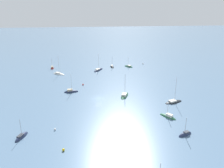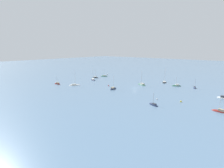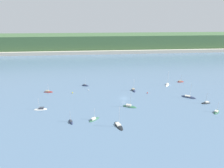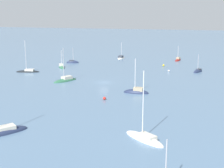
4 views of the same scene
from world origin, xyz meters
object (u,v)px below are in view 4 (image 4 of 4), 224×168
(sailboat_4, at_px, (178,60))
(mooring_buoy_0, at_px, (104,98))
(sailboat_11, at_px, (198,72))
(sailboat_10, at_px, (28,72))
(sailboat_2, at_px, (136,92))
(sailboat_12, at_px, (62,67))
(sailboat_9, at_px, (1,133))
(sailboat_6, at_px, (144,139))
(mooring_buoy_2, at_px, (169,71))
(sailboat_1, at_px, (65,80))
(sailboat_5, at_px, (73,63))
(sailboat_0, at_px, (121,58))
(mooring_buoy_3, at_px, (164,65))

(sailboat_4, distance_m, mooring_buoy_0, 64.73)
(sailboat_11, bearing_deg, sailboat_10, -49.08)
(sailboat_2, distance_m, sailboat_12, 42.32)
(sailboat_4, xyz_separation_m, sailboat_9, (87.76, -15.80, -0.05))
(sailboat_6, bearing_deg, mooring_buoy_0, -21.30)
(sailboat_2, xyz_separation_m, mooring_buoy_2, (-29.96, 2.89, 0.18))
(sailboat_1, distance_m, sailboat_5, 32.55)
(sailboat_0, distance_m, sailboat_2, 58.33)
(sailboat_1, xyz_separation_m, sailboat_10, (-8.24, -17.56, -0.03))
(sailboat_5, xyz_separation_m, mooring_buoy_0, (44.84, 29.50, 0.27))
(sailboat_12, xyz_separation_m, mooring_buoy_3, (-14.17, 32.85, 0.21))
(sailboat_1, height_order, sailboat_4, sailboat_1)
(sailboat_2, relative_size, sailboat_9, 0.86)
(sailboat_9, bearing_deg, mooring_buoy_0, -165.33)
(sailboat_4, xyz_separation_m, sailboat_12, (30.28, -35.83, 0.01))
(sailboat_10, height_order, sailboat_11, sailboat_10)
(sailboat_5, distance_m, sailboat_10, 22.40)
(sailboat_9, relative_size, mooring_buoy_2, 17.48)
(sailboat_4, bearing_deg, sailboat_5, -55.10)
(sailboat_2, height_order, sailboat_11, sailboat_2)
(sailboat_9, height_order, mooring_buoy_3, sailboat_9)
(sailboat_9, bearing_deg, sailboat_5, -128.52)
(sailboat_0, relative_size, sailboat_11, 1.10)
(sailboat_0, bearing_deg, sailboat_5, 140.93)
(sailboat_10, height_order, mooring_buoy_3, sailboat_10)
(sailboat_10, xyz_separation_m, sailboat_11, (-17.71, 51.33, -0.05))
(mooring_buoy_3, bearing_deg, sailboat_12, -66.67)
(sailboat_6, bearing_deg, sailboat_2, -39.62)
(mooring_buoy_0, bearing_deg, sailboat_9, -19.63)
(sailboat_6, height_order, sailboat_9, sailboat_6)
(sailboat_11, relative_size, mooring_buoy_2, 10.92)
(sailboat_4, bearing_deg, mooring_buoy_0, 0.51)
(sailboat_0, bearing_deg, mooring_buoy_0, -167.12)
(sailboat_12, bearing_deg, sailboat_11, 59.75)
(sailboat_10, bearing_deg, sailboat_6, 121.17)
(sailboat_2, bearing_deg, sailboat_4, -96.87)
(sailboat_6, bearing_deg, sailboat_1, -14.51)
(sailboat_6, relative_size, sailboat_10, 1.02)
(sailboat_0, height_order, mooring_buoy_2, sailboat_0)
(sailboat_0, bearing_deg, sailboat_11, -125.12)
(sailboat_5, bearing_deg, sailboat_4, 6.83)
(sailboat_1, height_order, sailboat_6, sailboat_6)
(sailboat_1, distance_m, mooring_buoy_3, 39.71)
(sailboat_4, bearing_deg, sailboat_1, -19.16)
(sailboat_4, bearing_deg, sailboat_10, -38.38)
(sailboat_5, height_order, mooring_buoy_0, sailboat_5)
(sailboat_0, bearing_deg, sailboat_4, -86.92)
(sailboat_5, relative_size, sailboat_6, 0.60)
(mooring_buoy_3, bearing_deg, sailboat_1, -32.70)
(sailboat_6, xyz_separation_m, sailboat_12, (-52.53, -41.53, 0.03))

